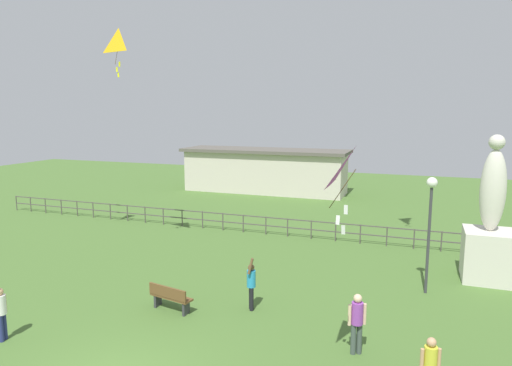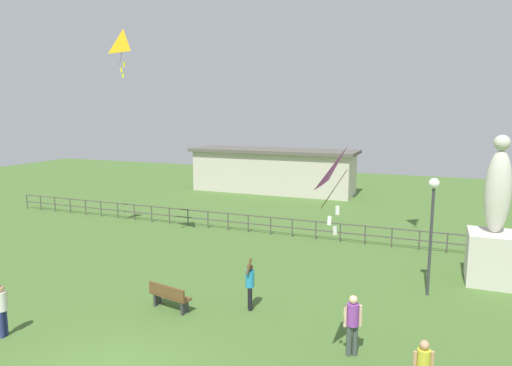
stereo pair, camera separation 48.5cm
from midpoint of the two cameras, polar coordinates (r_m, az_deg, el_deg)
The scene contains 11 objects.
statue_monument at distance 19.13m, azimuth 26.55°, elevation -6.07°, with size 1.76×1.76×5.52m.
lamppost at distance 16.63m, azimuth 20.26°, elevation -3.07°, with size 0.36×0.36×4.13m.
park_bench at distance 15.29m, azimuth -11.65°, elevation -13.84°, with size 1.55×0.70×0.85m.
person_0 at distance 12.64m, azimuth 11.43°, elevation -16.47°, with size 0.45×0.31×1.66m.
person_1 at distance 11.22m, azimuth 19.77°, elevation -20.75°, with size 0.43×0.28×1.52m.
person_2 at distance 14.98m, azimuth -30.19°, elevation -13.58°, with size 0.28×0.48×1.80m.
person_3 at distance 14.92m, azimuth -1.57°, elevation -12.43°, with size 0.30×0.48×1.79m.
kite_0 at distance 20.62m, azimuth -17.48°, elevation 16.55°, with size 1.12×0.54×2.00m.
kite_1 at distance 9.56m, azimuth 10.92°, elevation 1.46°, with size 0.82×1.06×1.85m.
waterfront_railing at distance 23.48m, azimuth 1.99°, elevation -5.15°, with size 36.02×0.06×0.95m.
pavilion_building at distance 35.96m, azimuth 0.73°, elevation 1.61°, with size 13.17×3.89×3.41m.
Camera 1 is at (6.50, -7.73, 6.35)m, focal length 31.89 mm.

